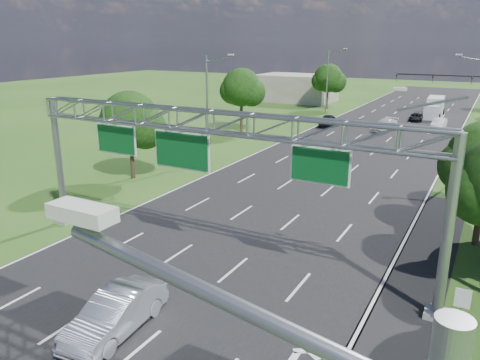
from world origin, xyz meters
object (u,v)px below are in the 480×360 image
Objects in this scene: box_truck at (435,108)px; silver_sedan at (116,313)px; traffic_signal at (459,86)px; sign_gantry at (212,134)px; regulatory_sign at (462,303)px.

silver_sedan is at bearing -96.21° from box_truck.
traffic_signal reaches higher than box_truck.
silver_sedan is (-0.08, -7.33, -6.05)m from sign_gantry.
regulatory_sign is at bearing -84.80° from traffic_signal.
traffic_signal is 1.55× the size of box_truck.
traffic_signal is at bearing 82.32° from sign_gantry.
traffic_signal is 60.91m from silver_sedan.
traffic_signal is at bearing 78.26° from silver_sedan.
regulatory_sign is 0.17× the size of traffic_signal.
regulatory_sign is 54.37m from traffic_signal.
traffic_signal is at bearing 95.20° from regulatory_sign.
sign_gantry is at bearing -97.68° from traffic_signal.
box_truck is at bearing 81.67° from silver_sedan.
box_truck is at bearing 123.89° from traffic_signal.
regulatory_sign is at bearing 22.52° from silver_sedan.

